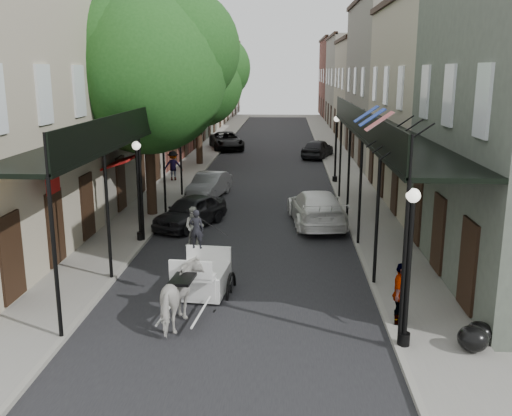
# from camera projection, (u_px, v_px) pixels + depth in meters

# --- Properties ---
(ground) EXTENTS (140.00, 140.00, 0.00)m
(ground) POSITION_uv_depth(u_px,v_px,m) (235.00, 310.00, 15.41)
(ground) COLOR gray
(ground) RESTS_ON ground
(road) EXTENTS (8.00, 90.00, 0.01)m
(road) POSITION_uv_depth(u_px,v_px,m) (265.00, 176.00, 34.81)
(road) COLOR black
(road) RESTS_ON ground
(sidewalk_left) EXTENTS (2.20, 90.00, 0.12)m
(sidewalk_left) POSITION_uv_depth(u_px,v_px,m) (184.00, 175.00, 35.07)
(sidewalk_left) COLOR gray
(sidewalk_left) RESTS_ON ground
(sidewalk_right) EXTENTS (2.20, 90.00, 0.12)m
(sidewalk_right) POSITION_uv_depth(u_px,v_px,m) (347.00, 176.00, 34.54)
(sidewalk_right) COLOR gray
(sidewalk_right) RESTS_ON ground
(building_row_left) EXTENTS (5.00, 80.00, 10.50)m
(building_row_left) POSITION_uv_depth(u_px,v_px,m) (158.00, 85.00, 43.74)
(building_row_left) COLOR #9F967F
(building_row_left) RESTS_ON ground
(building_row_right) EXTENTS (5.00, 80.00, 10.50)m
(building_row_right) POSITION_uv_depth(u_px,v_px,m) (384.00, 85.00, 42.83)
(building_row_right) COLOR slate
(building_row_right) RESTS_ON ground
(gallery_left) EXTENTS (2.20, 18.05, 4.88)m
(gallery_left) POSITION_uv_depth(u_px,v_px,m) (125.00, 132.00, 21.48)
(gallery_left) COLOR black
(gallery_left) RESTS_ON sidewalk_left
(gallery_right) EXTENTS (2.20, 18.05, 4.88)m
(gallery_right) POSITION_uv_depth(u_px,v_px,m) (381.00, 134.00, 20.97)
(gallery_right) COLOR black
(gallery_right) RESTS_ON sidewalk_right
(tree_near) EXTENTS (7.31, 6.80, 9.63)m
(tree_near) POSITION_uv_depth(u_px,v_px,m) (156.00, 66.00, 23.98)
(tree_near) COLOR #382619
(tree_near) RESTS_ON sidewalk_left
(tree_far) EXTENTS (6.45, 6.00, 8.61)m
(tree_far) POSITION_uv_depth(u_px,v_px,m) (203.00, 78.00, 37.72)
(tree_far) COLOR #382619
(tree_far) RESTS_ON sidewalk_left
(lamppost_right_near) EXTENTS (0.32, 0.32, 3.71)m
(lamppost_right_near) POSITION_uv_depth(u_px,v_px,m) (409.00, 266.00, 12.77)
(lamppost_right_near) COLOR black
(lamppost_right_near) RESTS_ON sidewalk_right
(lamppost_left) EXTENTS (0.32, 0.32, 3.71)m
(lamppost_left) POSITION_uv_depth(u_px,v_px,m) (139.00, 189.00, 20.96)
(lamppost_left) COLOR black
(lamppost_left) RESTS_ON sidewalk_left
(lamppost_right_far) EXTENTS (0.32, 0.32, 3.71)m
(lamppost_right_far) POSITION_uv_depth(u_px,v_px,m) (336.00, 148.00, 32.17)
(lamppost_right_far) COLOR black
(lamppost_right_far) RESTS_ON sidewalk_right
(horse) EXTENTS (1.04, 1.97, 1.60)m
(horse) POSITION_uv_depth(u_px,v_px,m) (182.00, 296.00, 14.31)
(horse) COLOR beige
(horse) RESTS_ON ground
(carriage) EXTENTS (1.79, 2.48, 2.68)m
(carriage) POSITION_uv_depth(u_px,v_px,m) (205.00, 256.00, 16.65)
(carriage) COLOR black
(carriage) RESTS_ON ground
(pedestrian_walking) EXTENTS (0.78, 0.63, 1.51)m
(pedestrian_walking) POSITION_uv_depth(u_px,v_px,m) (194.00, 227.00, 20.79)
(pedestrian_walking) COLOR #BABBB0
(pedestrian_walking) RESTS_ON ground
(pedestrian_sidewalk_left) EXTENTS (1.15, 0.74, 1.69)m
(pedestrian_sidewalk_left) POSITION_uv_depth(u_px,v_px,m) (173.00, 166.00, 32.84)
(pedestrian_sidewalk_left) COLOR gray
(pedestrian_sidewalk_left) RESTS_ON sidewalk_left
(pedestrian_sidewalk_right) EXTENTS (0.69, 1.01, 1.59)m
(pedestrian_sidewalk_right) POSITION_uv_depth(u_px,v_px,m) (400.00, 294.00, 14.16)
(pedestrian_sidewalk_right) COLOR gray
(pedestrian_sidewalk_right) RESTS_ON sidewalk_right
(car_left_near) EXTENTS (3.01, 4.12, 1.30)m
(car_left_near) POSITION_uv_depth(u_px,v_px,m) (191.00, 211.00, 23.49)
(car_left_near) COLOR black
(car_left_near) RESTS_ON ground
(car_left_mid) EXTENTS (2.00, 3.99, 1.26)m
(car_left_mid) POSITION_uv_depth(u_px,v_px,m) (209.00, 185.00, 28.98)
(car_left_mid) COLOR #949398
(car_left_mid) RESTS_ON ground
(car_left_far) EXTENTS (3.54, 5.54, 1.42)m
(car_left_far) POSITION_uv_depth(u_px,v_px,m) (226.00, 141.00, 46.51)
(car_left_far) COLOR black
(car_left_far) RESTS_ON ground
(car_right_near) EXTENTS (2.55, 5.21, 1.46)m
(car_right_near) POSITION_uv_depth(u_px,v_px,m) (316.00, 208.00, 23.83)
(car_right_near) COLOR white
(car_right_near) RESTS_ON ground
(car_right_far) EXTENTS (2.84, 4.42, 1.40)m
(car_right_far) POSITION_uv_depth(u_px,v_px,m) (318.00, 149.00, 41.97)
(car_right_far) COLOR black
(car_right_far) RESTS_ON ground
(trash_bags) EXTENTS (0.95, 1.10, 0.59)m
(trash_bags) POSITION_uv_depth(u_px,v_px,m) (476.00, 336.00, 13.04)
(trash_bags) COLOR black
(trash_bags) RESTS_ON sidewalk_right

